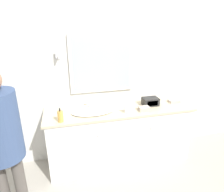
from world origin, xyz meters
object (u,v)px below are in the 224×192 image
Objects in this scene: picture_frame at (129,109)px; person at (0,134)px; sink_basin at (92,111)px; appliance_box at (150,102)px; soap_bottle at (60,116)px.

person is (-1.42, -0.48, 0.10)m from picture_frame.
appliance_box is at bearing 2.56° from sink_basin.
soap_bottle is (-0.42, -0.17, 0.05)m from sink_basin.
appliance_box is 1.93m from person.
sink_basin is 3.08× the size of soap_bottle.
person is (-0.54, -0.44, 0.09)m from soap_bottle.
person is at bearing -161.32° from picture_frame.
appliance_box is 0.14× the size of person.
soap_bottle is at bearing -157.38° from sink_basin.
soap_bottle reaches higher than sink_basin.
appliance_box is at bearing 23.81° from picture_frame.
person is (-0.96, -0.61, 0.14)m from sink_basin.
picture_frame is 1.51m from person.
person reaches higher than appliance_box.
picture_frame is at bearing 18.68° from person.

